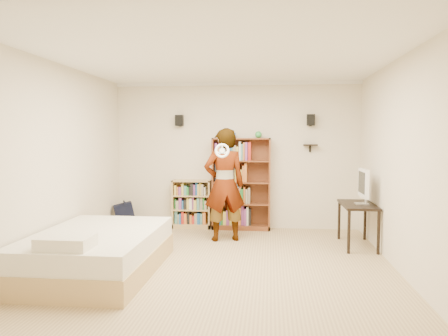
% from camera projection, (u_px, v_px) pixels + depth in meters
% --- Properties ---
extents(ground, '(4.50, 5.00, 0.01)m').
position_uv_depth(ground, '(221.00, 266.00, 5.72)').
color(ground, tan).
rests_on(ground, ground).
extents(room_shell, '(4.52, 5.02, 2.71)m').
position_uv_depth(room_shell, '(221.00, 132.00, 5.60)').
color(room_shell, beige).
rests_on(room_shell, ground).
extents(crown_molding, '(4.50, 5.00, 0.06)m').
position_uv_depth(crown_molding, '(221.00, 60.00, 5.53)').
color(crown_molding, white).
rests_on(crown_molding, room_shell).
extents(speaker_left, '(0.14, 0.12, 0.20)m').
position_uv_depth(speaker_left, '(179.00, 120.00, 8.07)').
color(speaker_left, black).
rests_on(speaker_left, room_shell).
extents(speaker_right, '(0.14, 0.12, 0.20)m').
position_uv_depth(speaker_right, '(311.00, 120.00, 7.82)').
color(speaker_right, black).
rests_on(speaker_right, room_shell).
extents(wall_shelf, '(0.25, 0.16, 0.02)m').
position_uv_depth(wall_shelf, '(310.00, 145.00, 7.86)').
color(wall_shelf, black).
rests_on(wall_shelf, room_shell).
extents(tall_bookshelf, '(1.06, 0.31, 1.68)m').
position_uv_depth(tall_bookshelf, '(241.00, 184.00, 7.98)').
color(tall_bookshelf, brown).
rests_on(tall_bookshelf, ground).
extents(low_bookshelf, '(0.71, 0.27, 0.89)m').
position_uv_depth(low_bookshelf, '(192.00, 204.00, 8.12)').
color(low_bookshelf, tan).
rests_on(low_bookshelf, ground).
extents(computer_desk, '(0.49, 0.98, 0.67)m').
position_uv_depth(computer_desk, '(357.00, 225.00, 6.76)').
color(computer_desk, black).
rests_on(computer_desk, ground).
extents(imac, '(0.14, 0.55, 0.54)m').
position_uv_depth(imac, '(362.00, 187.00, 6.66)').
color(imac, white).
rests_on(imac, computer_desk).
extents(daybed, '(1.43, 2.21, 0.65)m').
position_uv_depth(daybed, '(97.00, 247.00, 5.45)').
color(daybed, white).
rests_on(daybed, ground).
extents(person, '(0.77, 0.61, 1.84)m').
position_uv_depth(person, '(224.00, 185.00, 7.10)').
color(person, black).
rests_on(person, ground).
extents(wii_wheel, '(0.23, 0.09, 0.23)m').
position_uv_depth(wii_wheel, '(222.00, 151.00, 6.72)').
color(wii_wheel, white).
rests_on(wii_wheel, person).
extents(navy_bag, '(0.44, 0.37, 0.50)m').
position_uv_depth(navy_bag, '(125.00, 216.00, 8.01)').
color(navy_bag, black).
rests_on(navy_bag, ground).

